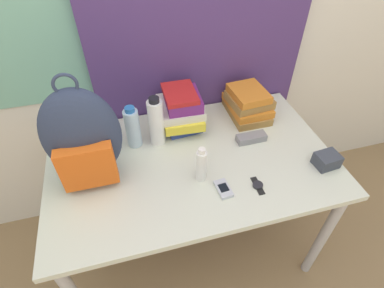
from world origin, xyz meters
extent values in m
cube|color=silver|center=(0.00, 0.90, 1.25)|extent=(6.00, 0.05, 2.50)
cube|color=#75B299|center=(-0.54, 0.87, 1.30)|extent=(1.10, 0.01, 0.80)
cube|color=#4C336B|center=(0.17, 0.84, 1.25)|extent=(1.14, 0.04, 2.50)
cube|color=beige|center=(0.00, 0.41, 0.75)|extent=(1.34, 0.81, 0.03)
cylinder|color=#B2B2B7|center=(0.62, 0.06, 0.37)|extent=(0.05, 0.05, 0.73)
cylinder|color=#B2B2B7|center=(-0.62, 0.76, 0.37)|extent=(0.05, 0.05, 0.73)
cylinder|color=#B2B2B7|center=(0.62, 0.76, 0.37)|extent=(0.05, 0.05, 0.73)
ellipsoid|color=#2D3851|center=(-0.45, 0.44, 0.99)|extent=(0.31, 0.15, 0.45)
cube|color=#E05B19|center=(-0.45, 0.35, 0.90)|extent=(0.22, 0.05, 0.20)
torus|color=#2D3851|center=(-0.45, 0.44, 1.23)|extent=(0.09, 0.01, 0.09)
cube|color=navy|center=(0.01, 0.67, 0.79)|extent=(0.19, 0.22, 0.05)
cube|color=yellow|center=(0.01, 0.66, 0.84)|extent=(0.22, 0.26, 0.05)
cube|color=silver|center=(0.01, 0.67, 0.88)|extent=(0.22, 0.24, 0.04)
cube|color=#6B2370|center=(0.02, 0.66, 0.93)|extent=(0.18, 0.21, 0.06)
cube|color=red|center=(0.01, 0.66, 0.97)|extent=(0.16, 0.20, 0.02)
cube|color=olive|center=(0.39, 0.67, 0.79)|extent=(0.19, 0.28, 0.04)
cube|color=orange|center=(0.39, 0.67, 0.83)|extent=(0.21, 0.27, 0.04)
cube|color=olive|center=(0.39, 0.66, 0.87)|extent=(0.23, 0.22, 0.04)
cube|color=orange|center=(0.38, 0.66, 0.91)|extent=(0.19, 0.22, 0.04)
cylinder|color=silver|center=(-0.25, 0.59, 0.87)|extent=(0.07, 0.07, 0.20)
cylinder|color=#286BB7|center=(-0.25, 0.59, 0.98)|extent=(0.05, 0.05, 0.02)
cylinder|color=white|center=(-0.13, 0.57, 0.89)|extent=(0.07, 0.07, 0.24)
cylinder|color=black|center=(-0.13, 0.57, 1.02)|extent=(0.05, 0.05, 0.02)
cylinder|color=white|center=(0.01, 0.28, 0.84)|extent=(0.05, 0.05, 0.16)
cylinder|color=white|center=(0.01, 0.28, 0.94)|extent=(0.03, 0.03, 0.02)
cube|color=#B7BCC6|center=(0.08, 0.19, 0.77)|extent=(0.06, 0.10, 0.02)
cube|color=black|center=(0.08, 0.19, 0.78)|extent=(0.04, 0.05, 0.00)
cube|color=gray|center=(0.32, 0.46, 0.78)|extent=(0.15, 0.06, 0.04)
cube|color=#383D47|center=(0.59, 0.21, 0.80)|extent=(0.11, 0.09, 0.06)
cube|color=black|center=(0.23, 0.17, 0.77)|extent=(0.03, 0.10, 0.00)
cylinder|color=#232328|center=(0.23, 0.17, 0.77)|extent=(0.05, 0.05, 0.01)
camera|label=1|loc=(-0.26, -0.55, 1.79)|focal=28.00mm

